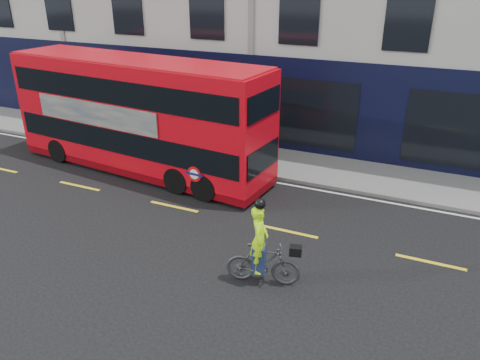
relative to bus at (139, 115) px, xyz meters
The scene contains 7 objects.
ground 5.19m from the bus, 53.81° to the right, with size 120.00×120.00×0.00m, color black.
pavement 4.43m from the bus, 44.27° to the left, with size 60.00×3.00×0.12m, color gray.
kerb 3.70m from the bus, 23.48° to the left, with size 60.00×0.12×0.13m, color slate.
road_edge_line 3.65m from the bus, 18.08° to the left, with size 58.00×0.10×0.01m, color silver.
lane_dashes 4.22m from the bus, 39.58° to the right, with size 58.00×0.12×0.01m, color yellow, non-canonical shape.
bus is the anchor object (origin of this frame).
cyclist 8.64m from the bus, 35.46° to the right, with size 1.92×0.94×2.33m.
Camera 1 is at (7.61, -10.22, 7.14)m, focal length 35.00 mm.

